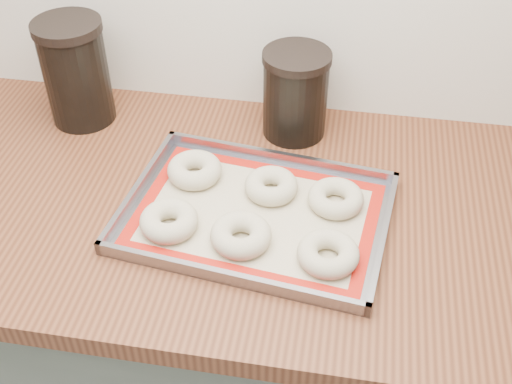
% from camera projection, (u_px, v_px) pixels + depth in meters
% --- Properties ---
extents(cabinet, '(3.00, 0.65, 0.86)m').
position_uv_depth(cabinet, '(185.00, 342.00, 1.50)').
color(cabinet, '#5F6A5D').
rests_on(cabinet, floor).
extents(countertop, '(3.06, 0.68, 0.04)m').
position_uv_depth(countertop, '(167.00, 200.00, 1.21)').
color(countertop, brown).
rests_on(countertop, cabinet).
extents(baking_tray, '(0.50, 0.38, 0.03)m').
position_uv_depth(baking_tray, '(256.00, 214.00, 1.14)').
color(baking_tray, gray).
rests_on(baking_tray, countertop).
extents(baking_mat, '(0.45, 0.34, 0.00)m').
position_uv_depth(baking_mat, '(256.00, 215.00, 1.14)').
color(baking_mat, '#C6B793').
rests_on(baking_mat, baking_tray).
extents(bagel_front_left, '(0.11, 0.11, 0.04)m').
position_uv_depth(bagel_front_left, '(169.00, 221.00, 1.10)').
color(bagel_front_left, beige).
rests_on(bagel_front_left, baking_mat).
extents(bagel_front_mid, '(0.14, 0.14, 0.04)m').
position_uv_depth(bagel_front_mid, '(241.00, 235.00, 1.08)').
color(bagel_front_mid, beige).
rests_on(bagel_front_mid, baking_mat).
extents(bagel_front_right, '(0.12, 0.12, 0.03)m').
position_uv_depth(bagel_front_right, '(328.00, 254.00, 1.05)').
color(bagel_front_right, beige).
rests_on(bagel_front_right, baking_mat).
extents(bagel_back_left, '(0.11, 0.11, 0.04)m').
position_uv_depth(bagel_back_left, '(195.00, 170.00, 1.21)').
color(bagel_back_left, beige).
rests_on(bagel_back_left, baking_mat).
extents(bagel_back_mid, '(0.11, 0.11, 0.04)m').
position_uv_depth(bagel_back_mid, '(271.00, 186.00, 1.17)').
color(bagel_back_mid, beige).
rests_on(bagel_back_mid, baking_mat).
extents(bagel_back_right, '(0.12, 0.12, 0.03)m').
position_uv_depth(bagel_back_right, '(336.00, 198.00, 1.15)').
color(bagel_back_right, beige).
rests_on(bagel_back_right, baking_mat).
extents(canister_left, '(0.14, 0.14, 0.22)m').
position_uv_depth(canister_left, '(76.00, 72.00, 1.30)').
color(canister_left, black).
rests_on(canister_left, countertop).
extents(canister_mid, '(0.12, 0.12, 0.18)m').
position_uv_depth(canister_mid, '(77.00, 76.00, 1.33)').
color(canister_mid, black).
rests_on(canister_mid, countertop).
extents(canister_right, '(0.13, 0.13, 0.18)m').
position_uv_depth(canister_right, '(295.00, 94.00, 1.28)').
color(canister_right, black).
rests_on(canister_right, countertop).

